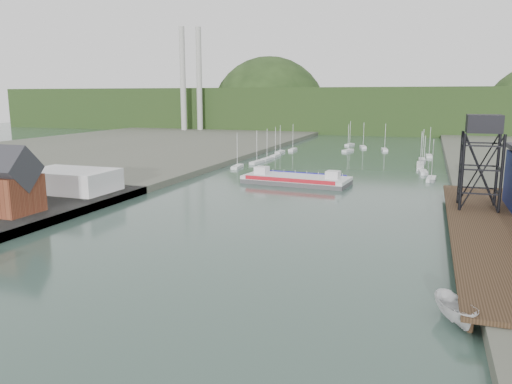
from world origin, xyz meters
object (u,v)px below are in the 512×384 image
Objects in this scene: lift_tower at (484,130)px; chain_ferry at (296,179)px; harbor_building at (0,187)px; motorboat at (456,311)px.

lift_tower reaches higher than chain_ferry.
motorboat is at bearing -13.16° from harbor_building.
lift_tower reaches higher than harbor_building.
chain_ferry is 3.98× the size of motorboat.
motorboat is (33.70, -69.87, 0.23)m from chain_ferry.
chain_ferry is at bearing 92.56° from motorboat.
harbor_building reaches higher than motorboat.
harbor_building is 82.49m from lift_tower.
harbor_building is at bearing -160.02° from lift_tower.
harbor_building is at bearing 143.66° from motorboat.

